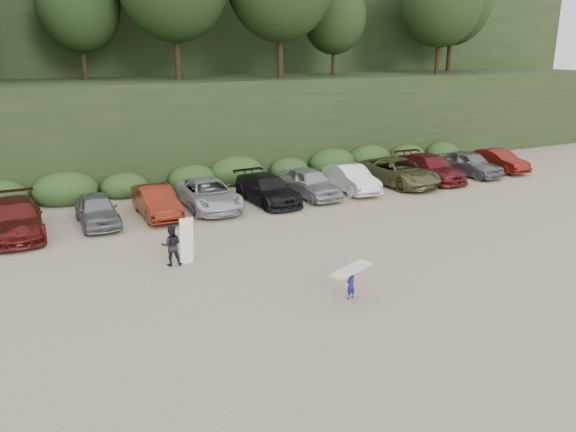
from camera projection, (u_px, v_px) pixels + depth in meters
ground at (283, 279)px, 20.05m from camera, size 120.00×120.00×0.00m
hillside_backdrop at (86, 7)px, 47.24m from camera, size 90.00×41.50×28.00m
parked_cars at (242, 191)px, 29.30m from camera, size 39.84×5.96×1.59m
child_surfer at (351, 278)px, 18.26m from camera, size 1.83×1.12×1.06m
adult_surfer at (173, 245)px, 21.10m from camera, size 1.25×0.79×1.86m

